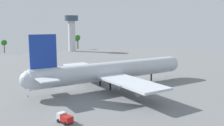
% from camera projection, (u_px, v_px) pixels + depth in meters
% --- Properties ---
extents(ground_plane, '(266.27, 266.27, 0.00)m').
position_uv_depth(ground_plane, '(112.00, 87.00, 91.98)').
color(ground_plane, slate).
extents(cargo_airplane, '(66.57, 57.31, 20.07)m').
position_uv_depth(cargo_airplane, '(112.00, 71.00, 90.96)').
color(cargo_airplane, silver).
rests_on(cargo_airplane, ground_plane).
extents(baggage_tug, '(3.21, 4.48, 2.17)m').
position_uv_depth(baggage_tug, '(65.00, 118.00, 57.85)').
color(baggage_tug, silver).
rests_on(baggage_tug, ground_plane).
extents(cargo_loader, '(5.75, 3.70, 2.56)m').
position_uv_depth(cargo_loader, '(126.00, 71.00, 117.26)').
color(cargo_loader, silver).
rests_on(cargo_loader, ground_plane).
extents(pushback_tractor, '(4.57, 4.52, 2.21)m').
position_uv_depth(pushback_tractor, '(122.00, 67.00, 129.27)').
color(pushback_tractor, silver).
rests_on(pushback_tractor, ground_plane).
extents(safety_cone_nose, '(0.41, 0.41, 0.58)m').
position_uv_depth(safety_cone_nose, '(165.00, 76.00, 109.86)').
color(safety_cone_nose, orange).
rests_on(safety_cone_nose, ground_plane).
extents(safety_cone_tail, '(0.43, 0.43, 0.61)m').
position_uv_depth(safety_cone_tail, '(28.00, 96.00, 79.18)').
color(safety_cone_tail, orange).
rests_on(safety_cone_tail, ground_plane).
extents(control_tower, '(11.89, 11.89, 31.61)m').
position_uv_depth(control_tower, '(72.00, 29.00, 217.93)').
color(control_tower, silver).
rests_on(control_tower, ground_plane).
extents(tree_line_backdrop, '(101.44, 6.18, 13.81)m').
position_uv_depth(tree_line_backdrop, '(49.00, 40.00, 224.70)').
color(tree_line_backdrop, '#51381E').
rests_on(tree_line_backdrop, ground_plane).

